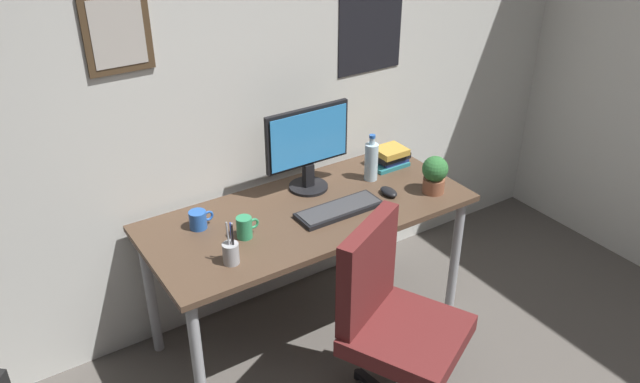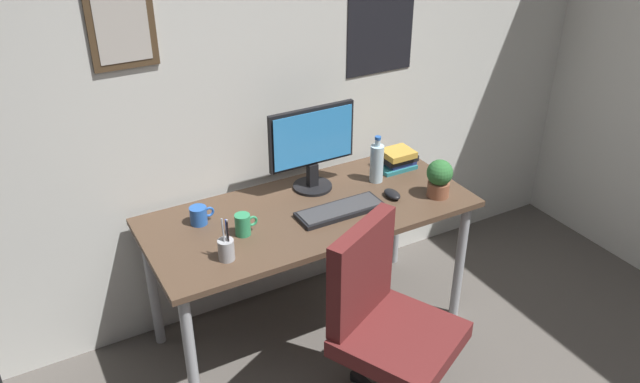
% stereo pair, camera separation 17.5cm
% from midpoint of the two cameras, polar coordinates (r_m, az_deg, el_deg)
% --- Properties ---
extents(wall_back, '(4.40, 0.10, 2.60)m').
position_cam_midpoint_polar(wall_back, '(3.14, -8.79, 10.02)').
color(wall_back, silver).
rests_on(wall_back, ground_plane).
extents(desk, '(1.59, 0.70, 0.74)m').
position_cam_midpoint_polar(desk, '(3.12, -2.61, -2.94)').
color(desk, '#4C3828').
rests_on(desk, ground_plane).
extents(office_chair, '(0.62, 0.62, 0.95)m').
position_cam_midpoint_polar(office_chair, '(2.78, 4.53, -11.09)').
color(office_chair, '#591E1E').
rests_on(office_chair, ground_plane).
extents(monitor, '(0.46, 0.20, 0.43)m').
position_cam_midpoint_polar(monitor, '(3.17, -2.69, 4.11)').
color(monitor, black).
rests_on(monitor, desk).
extents(keyboard, '(0.43, 0.15, 0.03)m').
position_cam_midpoint_polar(keyboard, '(3.06, 0.08, -1.63)').
color(keyboard, black).
rests_on(keyboard, desk).
extents(computer_mouse, '(0.06, 0.11, 0.04)m').
position_cam_midpoint_polar(computer_mouse, '(3.21, 4.59, -0.05)').
color(computer_mouse, black).
rests_on(computer_mouse, desk).
extents(water_bottle, '(0.07, 0.07, 0.25)m').
position_cam_midpoint_polar(water_bottle, '(3.31, 3.08, 2.71)').
color(water_bottle, silver).
rests_on(water_bottle, desk).
extents(coffee_mug_near, '(0.11, 0.07, 0.10)m').
position_cam_midpoint_polar(coffee_mug_near, '(2.88, -8.44, -3.20)').
color(coffee_mug_near, '#2D8C59').
rests_on(coffee_mug_near, desk).
extents(coffee_mug_far, '(0.12, 0.08, 0.09)m').
position_cam_midpoint_polar(coffee_mug_far, '(2.99, -12.43, -2.49)').
color(coffee_mug_far, '#2659B2').
rests_on(coffee_mug_far, desk).
extents(potted_plant, '(0.13, 0.13, 0.20)m').
position_cam_midpoint_polar(potted_plant, '(3.22, 8.65, 1.58)').
color(potted_plant, brown).
rests_on(potted_plant, desk).
extents(pen_cup, '(0.07, 0.07, 0.20)m').
position_cam_midpoint_polar(pen_cup, '(2.73, -9.77, -5.37)').
color(pen_cup, '#9EA0A5').
rests_on(pen_cup, desk).
extents(book_stack_left, '(0.21, 0.16, 0.11)m').
position_cam_midpoint_polar(book_stack_left, '(3.48, 4.83, 3.11)').
color(book_stack_left, '#26727A').
rests_on(book_stack_left, desk).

